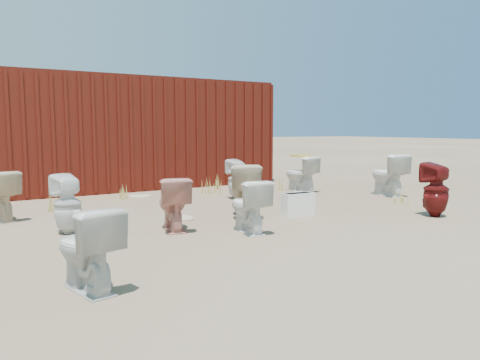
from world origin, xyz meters
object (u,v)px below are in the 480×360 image
toilet_back_a (67,204)px  loose_tank (298,204)px  shipping_container (135,133)px  toilet_front_pink (173,203)px  toilet_front_c (248,206)px  toilet_front_a (87,249)px  toilet_back_yellowlid (301,174)px  toilet_front_e (388,175)px  toilet_front_maroon (436,190)px  toilet_back_beige_right (244,190)px  toilet_back_e (237,179)px

toilet_back_a → loose_tank: (3.20, -0.58, -0.20)m
shipping_container → toilet_front_pink: (-1.23, -4.94, -0.85)m
toilet_front_c → toilet_front_a: bearing=32.9°
toilet_front_a → loose_tank: size_ratio=1.40×
toilet_front_pink → toilet_back_a: (-1.21, 0.50, 0.03)m
toilet_back_yellowlid → loose_tank: bearing=40.4°
shipping_container → toilet_front_e: shipping_container is taller
toilet_back_a → toilet_front_maroon: bearing=148.0°
loose_tank → toilet_front_pink: bearing=-178.8°
toilet_front_maroon → toilet_back_yellowlid: 3.20m
toilet_back_beige_right → toilet_back_e: 1.72m
toilet_front_c → toilet_back_yellowlid: 3.97m
toilet_front_pink → toilet_front_e: (4.83, 0.66, 0.06)m
toilet_front_c → toilet_back_a: size_ratio=0.90×
toilet_front_c → toilet_back_e: 2.81m
shipping_container → toilet_front_a: shipping_container is taller
toilet_front_pink → toilet_front_e: size_ratio=0.85×
toilet_back_a → toilet_front_a: bearing=69.2°
toilet_front_e → shipping_container: bearing=-39.4°
toilet_front_a → toilet_back_e: toilet_back_e is taller
toilet_back_a → toilet_back_yellowlid: toilet_back_a is taller
shipping_container → toilet_back_beige_right: bearing=-89.3°
toilet_front_a → toilet_back_e: bearing=-146.6°
toilet_front_maroon → toilet_back_a: 5.21m
toilet_back_a → toilet_back_e: toilet_back_a is taller
shipping_container → toilet_front_e: (3.60, -4.28, -0.79)m
toilet_front_pink → toilet_front_a: bearing=63.0°
toilet_front_pink → toilet_front_maroon: toilet_front_maroon is taller
toilet_front_maroon → loose_tank: bearing=-31.6°
shipping_container → toilet_back_a: bearing=-118.8°
shipping_container → toilet_back_e: bearing=-74.6°
toilet_front_maroon → toilet_back_a: size_ratio=1.08×
toilet_back_yellowlid → loose_tank: toilet_back_yellowlid is taller
toilet_front_maroon → toilet_back_a: (-4.92, 1.71, -0.03)m
toilet_front_c → toilet_back_beige_right: 1.09m
toilet_front_a → toilet_front_c: bearing=-165.3°
toilet_front_maroon → loose_tank: toilet_front_maroon is taller
toilet_front_maroon → toilet_back_e: toilet_front_maroon is taller
toilet_front_a → toilet_front_c: toilet_front_a is taller
toilet_back_yellowlid → loose_tank: (-1.74, -2.08, -0.20)m
toilet_front_maroon → toilet_back_e: (-1.62, 3.04, -0.03)m
toilet_back_a → loose_tank: bearing=156.8°
toilet_back_yellowlid → toilet_front_pink: bearing=18.4°
toilet_front_pink → loose_tank: toilet_front_pink is taller
toilet_back_beige_right → toilet_back_yellowlid: bearing=-118.5°
toilet_front_e → loose_tank: (-2.84, -0.75, -0.24)m
toilet_front_maroon → toilet_front_a: bearing=7.4°
toilet_front_e → loose_tank: 2.95m
toilet_front_pink → toilet_front_maroon: 3.90m
toilet_front_a → loose_tank: 3.89m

